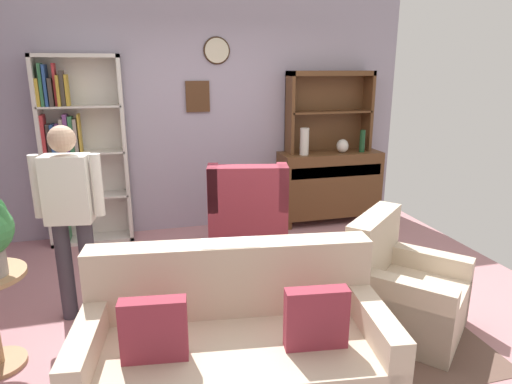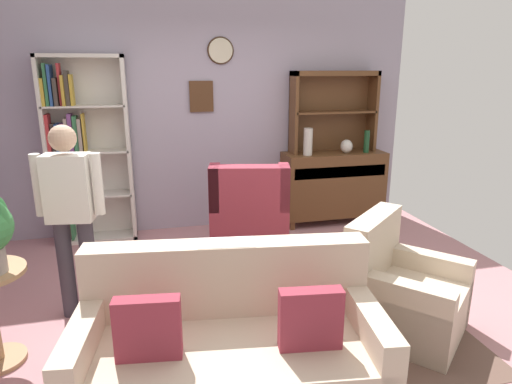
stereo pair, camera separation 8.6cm
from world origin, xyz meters
The scene contains 15 objects.
ground_plane centered at (0.00, 0.00, -0.01)m, with size 5.40×4.60×0.02m, color #B27A7F.
wall_back centered at (0.00, 2.13, 1.40)m, with size 5.00×0.09×2.80m.
area_rug centered at (0.20, -0.30, 0.00)m, with size 2.68×2.07×0.01m, color brown.
bookshelf centered at (-1.49, 1.94, 1.07)m, with size 0.90×0.30×2.10m.
sideboard centered at (1.53, 1.86, 0.51)m, with size 1.30×0.45×0.92m.
sideboard_hutch centered at (1.53, 1.97, 1.56)m, with size 1.10×0.26×1.00m.
vase_tall centered at (1.14, 1.78, 1.09)m, with size 0.11×0.11×0.33m, color beige.
vase_round centered at (1.66, 1.79, 1.01)m, with size 0.15×0.15×0.17m, color beige.
bottle_wine centered at (1.92, 1.77, 1.06)m, with size 0.07×0.07×0.28m, color #194223.
couch_floral centered at (-0.35, -1.00, 0.31)m, with size 1.90×1.08×0.90m.
armchair_floral centered at (1.05, -0.60, 0.29)m, with size 1.08×1.08×0.88m.
wingback_chair centered at (0.21, 0.96, 0.38)m, with size 0.94×0.95×1.05m.
person_reading centered at (-1.37, 0.21, 0.91)m, with size 0.53×0.25×1.56m.
coffee_table centered at (-0.07, -0.20, 0.35)m, with size 0.80×0.50×0.42m.
book_stack centered at (0.06, -0.27, 0.46)m, with size 0.22×0.13×0.07m.
Camera 1 is at (-0.84, -3.29, 1.97)m, focal length 31.28 mm.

